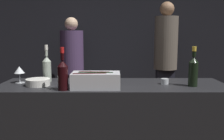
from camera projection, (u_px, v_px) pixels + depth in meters
wall_back_chalkboard at (112, 33)px, 4.45m from camera, size 6.40×0.06×2.80m
bar_counter at (112, 137)px, 2.23m from camera, size 1.97×0.60×0.96m
ice_bin_with_bottles at (94, 79)px, 2.00m from camera, size 0.39×0.22×0.13m
bowl_white at (37, 82)px, 2.10m from camera, size 0.20×0.20×0.06m
wine_glass at (18, 71)px, 2.20m from camera, size 0.09×0.09×0.15m
candle_votive at (164, 81)px, 2.16m from camera, size 0.07×0.07×0.05m
champagne_bottle at (192, 70)px, 2.06m from camera, size 0.08×0.08×0.33m
red_wine_bottle_tall at (62, 74)px, 1.91m from camera, size 0.08×0.08×0.33m
white_wine_bottle at (46, 68)px, 2.26m from camera, size 0.08×0.08×0.33m
person_in_hoodie at (71, 63)px, 4.06m from camera, size 0.37×0.37×1.66m
person_blond_tee at (165, 57)px, 3.74m from camera, size 0.34×0.34×1.86m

